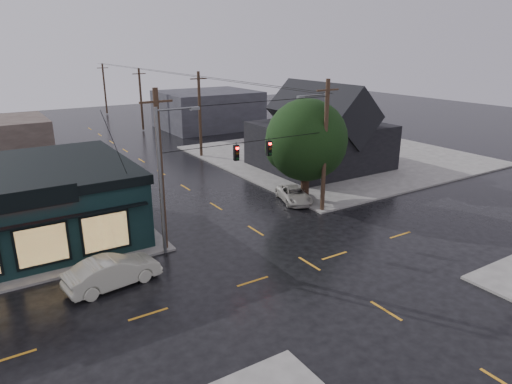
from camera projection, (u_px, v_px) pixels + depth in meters
ground_plane at (309, 264)px, 27.29m from camera, size 160.00×160.00×0.00m
sidewalk_ne at (335, 155)px, 53.52m from camera, size 28.00×28.00×0.15m
pizza_shop at (0, 207)px, 29.22m from camera, size 16.30×12.34×4.90m
ne_building at (321, 125)px, 47.19m from camera, size 12.60×11.60×8.75m
corner_tree at (306, 140)px, 36.77m from camera, size 6.67×6.67×8.33m
utility_pole_nw at (166, 249)px, 29.18m from camera, size 2.00×0.32×10.15m
utility_pole_ne at (322, 211)px, 35.82m from camera, size 2.00×0.32×10.15m
utility_pole_far_a at (201, 157)px, 53.06m from camera, size 2.00×0.32×9.65m
utility_pole_far_b at (143, 130)px, 69.11m from camera, size 2.00×0.32×9.15m
utility_pole_far_c at (107, 114)px, 85.15m from camera, size 2.00×0.32×9.15m
span_signal_assembly at (253, 150)px, 30.78m from camera, size 13.00×0.48×1.23m
streetlight_nw at (166, 254)px, 28.47m from camera, size 5.40×0.30×9.15m
streetlight_ne at (321, 207)px, 36.64m from camera, size 5.40×0.30×9.15m
bg_building_east at (208, 110)px, 70.68m from camera, size 14.00×12.00×5.60m
sedan_cream at (113, 272)px, 24.57m from camera, size 5.27×2.46×1.67m
suv_silver at (294, 195)px, 37.78m from camera, size 3.30×4.86×1.24m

